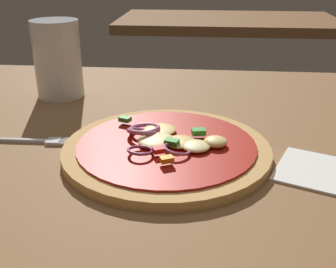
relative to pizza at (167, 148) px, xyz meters
name	(u,v)px	position (x,y,z in m)	size (l,w,h in m)	color
dining_table	(156,172)	(-0.01, -0.01, -0.03)	(1.43, 0.89, 0.04)	brown
pizza	(167,148)	(0.00, 0.00, 0.00)	(0.27, 0.27, 0.03)	tan
fork	(31,141)	(-0.19, 0.02, -0.01)	(0.16, 0.02, 0.01)	silver
beer_glass	(58,64)	(-0.22, 0.22, 0.05)	(0.08, 0.08, 0.14)	silver
background_table	(228,22)	(0.13, 1.28, -0.03)	(0.90, 0.48, 0.04)	brown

